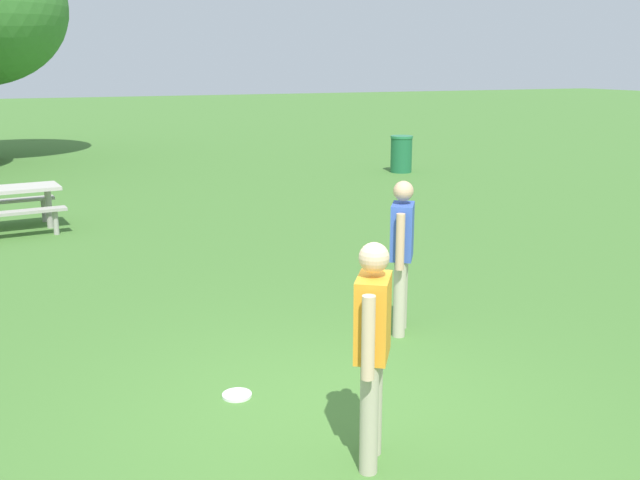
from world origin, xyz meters
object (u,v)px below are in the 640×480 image
(person_thrower, at_px, (402,247))
(trash_can_further_along, at_px, (401,154))
(frisbee, at_px, (237,395))
(picnic_table_near, at_px, (7,200))
(person_catcher, at_px, (373,340))

(person_thrower, xyz_separation_m, trash_can_further_along, (5.93, 10.13, -0.46))
(frisbee, distance_m, picnic_table_near, 7.77)
(person_catcher, xyz_separation_m, picnic_table_near, (-2.21, 8.98, -0.38))
(frisbee, relative_size, picnic_table_near, 0.14)
(person_thrower, bearing_deg, picnic_table_near, 118.69)
(picnic_table_near, distance_m, trash_can_further_along, 10.21)
(person_thrower, bearing_deg, person_catcher, -124.71)
(person_thrower, xyz_separation_m, frisbee, (-2.07, -0.77, -0.93))
(person_catcher, bearing_deg, person_thrower, 55.29)
(person_thrower, relative_size, trash_can_further_along, 1.71)
(person_thrower, relative_size, person_catcher, 1.00)
(frisbee, bearing_deg, person_catcher, -68.21)
(person_catcher, height_order, trash_can_further_along, person_catcher)
(person_thrower, distance_m, frisbee, 2.40)
(person_catcher, height_order, picnic_table_near, person_catcher)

